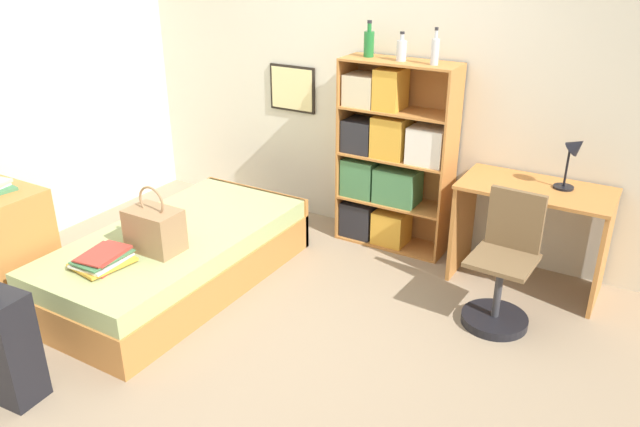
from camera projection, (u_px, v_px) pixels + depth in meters
The scene contains 14 objects.
ground_plane at pixel (265, 313), 4.32m from camera, with size 14.00×14.00×0.00m, color gray.
wall_back at pixel (376, 82), 5.09m from camera, with size 10.00×0.09×2.60m.
wall_left at pixel (14, 88), 4.89m from camera, with size 0.06×10.00×2.60m.
bed at pixel (179, 257), 4.62m from camera, with size 1.03×2.04×0.42m.
handbag at pixel (155, 229), 4.21m from camera, with size 0.36×0.24×0.46m.
book_stack_on_bed at pixel (103, 259), 4.04m from camera, with size 0.34×0.39×0.10m.
dresser at pixel (2, 248), 4.33m from camera, with size 0.59×0.54×0.82m.
bookcase at pixel (387, 160), 5.04m from camera, with size 0.92×0.34×1.53m.
bottle_green at pixel (369, 43), 4.78m from camera, with size 0.08×0.08×0.27m.
bottle_brown at pixel (401, 50), 4.64m from camera, with size 0.08×0.08×0.21m.
bottle_clear at pixel (435, 51), 4.48m from camera, with size 0.06×0.06×0.27m.
desk at pixel (532, 220), 4.48m from camera, with size 1.05×0.56×0.78m.
desk_lamp at pixel (574, 154), 4.24m from camera, with size 0.19×0.14×0.40m.
desk_chair at pixel (501, 282), 4.12m from camera, with size 0.44×0.44×0.90m.
Camera 1 is at (2.20, -2.96, 2.39)m, focal length 35.00 mm.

